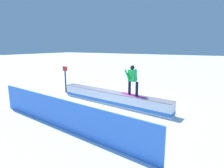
# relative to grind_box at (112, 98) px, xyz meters

# --- Properties ---
(ground_plane) EXTENTS (120.00, 120.00, 0.00)m
(ground_plane) POSITION_rel_grind_box_xyz_m (0.00, 0.00, -0.32)
(ground_plane) COLOR white
(grind_box) EXTENTS (6.91, 1.41, 0.70)m
(grind_box) POSITION_rel_grind_box_xyz_m (0.00, 0.00, 0.00)
(grind_box) COLOR white
(grind_box) RESTS_ON ground_plane
(snowboarder) EXTENTS (1.53, 0.71, 1.50)m
(snowboarder) POSITION_rel_grind_box_xyz_m (-1.29, 0.14, 1.20)
(snowboarder) COLOR #C02089
(snowboarder) RESTS_ON grind_box
(safety_fence) EXTENTS (8.26, 1.02, 1.18)m
(safety_fence) POSITION_rel_grind_box_xyz_m (0.00, 3.73, 0.27)
(safety_fence) COLOR #3977E9
(safety_fence) RESTS_ON ground_plane
(trail_marker) EXTENTS (0.40, 0.10, 1.78)m
(trail_marker) POSITION_rel_grind_box_xyz_m (4.08, -0.69, 0.64)
(trail_marker) COLOR #262628
(trail_marker) RESTS_ON ground_plane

